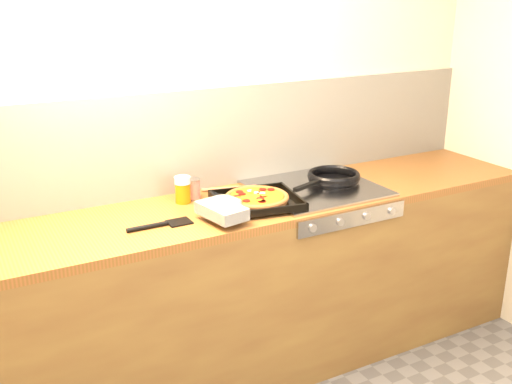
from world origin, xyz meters
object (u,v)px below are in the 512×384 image
frying_pan (333,178)px  pizza_on_tray (247,201)px  juice_glass (183,189)px  tomato_can (193,189)px

frying_pan → pizza_on_tray: bearing=-168.8°
pizza_on_tray → juice_glass: bearing=133.2°
pizza_on_tray → juice_glass: (-0.22, 0.23, 0.02)m
frying_pan → juice_glass: juice_glass is taller
tomato_can → juice_glass: size_ratio=0.79×
frying_pan → tomato_can: size_ratio=4.73×
tomato_can → juice_glass: 0.07m
tomato_can → juice_glass: bearing=-157.8°
pizza_on_tray → frying_pan: pizza_on_tray is taller
tomato_can → frying_pan: bearing=-11.7°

